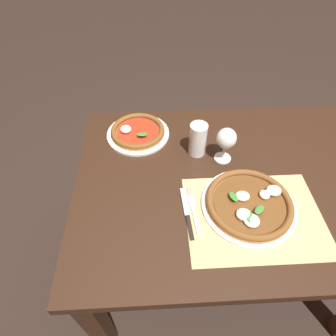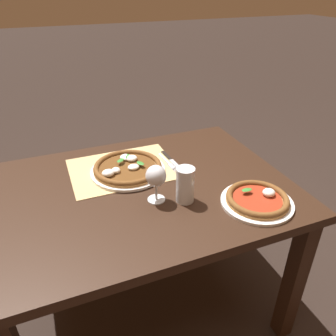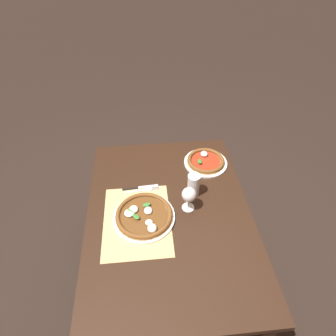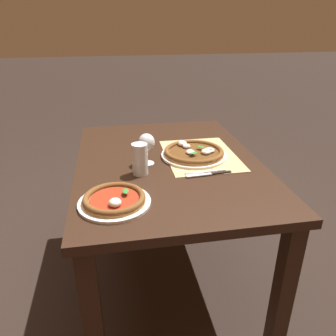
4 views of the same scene
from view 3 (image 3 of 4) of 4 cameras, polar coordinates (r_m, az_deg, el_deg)
ground_plane at (r=2.20m, az=0.18°, el=-20.97°), size 24.00×24.00×0.00m
dining_table at (r=1.65m, az=0.23°, el=-11.38°), size 1.24×0.90×0.74m
paper_placemat at (r=1.54m, az=-6.30°, el=-10.48°), size 0.48×0.36×0.00m
pizza_near at (r=1.53m, az=-4.93°, el=-9.59°), size 0.33×0.33×0.05m
pizza_far at (r=1.84m, az=7.66°, el=1.39°), size 0.28×0.28×0.05m
wine_glass at (r=1.51m, az=4.30°, el=-5.56°), size 0.08×0.08×0.16m
pint_glass at (r=1.61m, az=5.19°, el=-3.51°), size 0.07×0.07×0.15m
fork at (r=1.67m, az=-5.22°, el=-4.54°), size 0.03×0.20×0.00m
knife at (r=1.69m, az=-5.62°, el=-3.98°), size 0.03×0.22×0.01m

